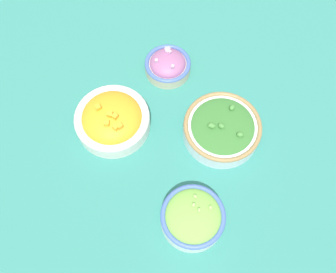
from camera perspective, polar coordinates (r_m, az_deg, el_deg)
The scene contains 5 objects.
ground_plane at distance 0.99m, azimuth -0.00°, elevation -0.72°, with size 3.00×3.00×0.00m, color #337F75.
bowl_squash at distance 0.99m, azimuth -8.48°, elevation 2.62°, with size 0.20×0.20×0.09m.
bowl_broccoli at distance 0.98m, azimuth 8.22°, elevation 1.23°, with size 0.20×0.20×0.07m.
bowl_lettuce at distance 0.89m, azimuth 3.79°, elevation -12.18°, with size 0.15×0.15×0.08m.
bowl_red_onion at distance 1.08m, azimuth -0.04°, elevation 10.84°, with size 0.13×0.13×0.06m.
Camera 1 is at (0.30, -0.27, 0.90)m, focal length 40.00 mm.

